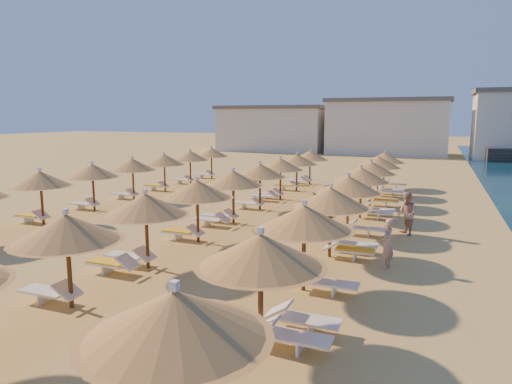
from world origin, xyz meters
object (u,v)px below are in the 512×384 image
at_px(beachgoer_b, 407,214).
at_px(beachgoer_a, 387,243).
at_px(parasol_row_east, 341,192).
at_px(parasol_row_west, 217,184).

xyz_separation_m(beachgoer_b, beachgoer_a, (-0.31, -4.70, -0.08)).
distance_m(parasol_row_east, beachgoer_a, 3.24).
bearing_deg(parasol_row_west, beachgoer_a, -16.79).
relative_size(parasol_row_west, beachgoer_a, 20.31).
bearing_deg(parasol_row_west, parasol_row_east, 0.00).
xyz_separation_m(parasol_row_east, beachgoer_a, (2.01, -2.20, -1.26)).
distance_m(parasol_row_east, parasol_row_west, 5.29).
distance_m(beachgoer_b, beachgoer_a, 4.71).
xyz_separation_m(parasol_row_west, beachgoer_b, (7.61, 2.49, -1.18)).
bearing_deg(parasol_row_east, beachgoer_a, -47.62).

